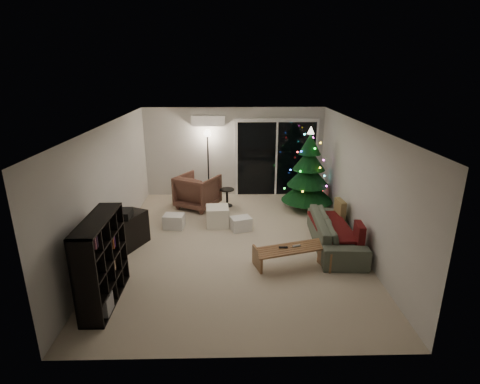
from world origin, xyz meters
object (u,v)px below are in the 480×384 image
(coffee_table, at_px, (291,258))
(christmas_tree, at_px, (309,169))
(sofa, at_px, (336,232))
(media_cabinet, at_px, (124,234))
(bookshelf, at_px, (90,261))
(armchair, at_px, (198,191))

(coffee_table, relative_size, christmas_tree, 0.60)
(sofa, height_order, coffee_table, sofa)
(media_cabinet, distance_m, christmas_tree, 4.74)
(coffee_table, xyz_separation_m, christmas_tree, (0.88, 3.03, 0.87))
(sofa, distance_m, christmas_tree, 2.31)
(christmas_tree, bearing_deg, bookshelf, -136.10)
(media_cabinet, xyz_separation_m, armchair, (1.28, 2.40, 0.09))
(bookshelf, distance_m, media_cabinet, 1.81)
(media_cabinet, height_order, armchair, armchair)
(armchair, bearing_deg, sofa, 171.06)
(bookshelf, relative_size, sofa, 0.65)
(armchair, distance_m, coffee_table, 3.79)
(armchair, height_order, sofa, armchair)
(sofa, height_order, christmas_tree, christmas_tree)
(media_cabinet, relative_size, coffee_table, 0.86)
(media_cabinet, relative_size, sofa, 0.51)
(sofa, xyz_separation_m, christmas_tree, (-0.17, 2.17, 0.76))
(bookshelf, relative_size, coffee_table, 1.08)
(sofa, bearing_deg, armchair, 55.17)
(armchair, relative_size, coffee_table, 0.75)
(media_cabinet, bearing_deg, sofa, 25.15)
(bookshelf, distance_m, coffee_table, 3.43)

